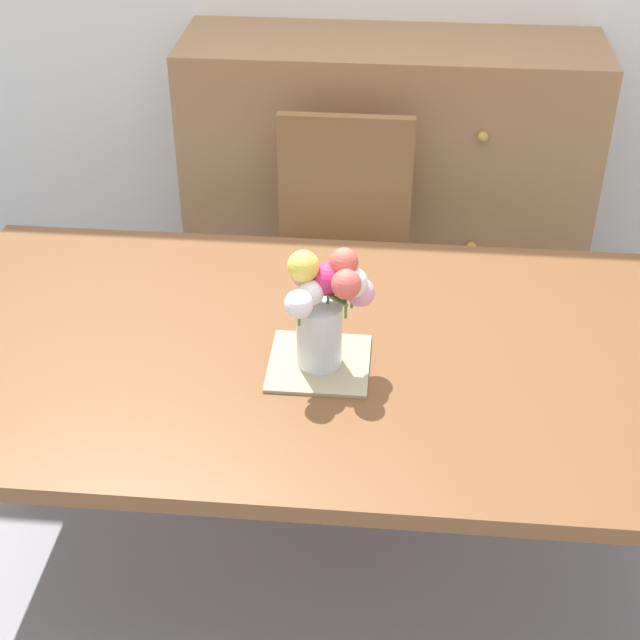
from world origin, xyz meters
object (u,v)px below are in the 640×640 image
(chair_far, at_px, (342,243))
(flower_vase, at_px, (325,300))
(dining_table, at_px, (322,375))
(dresser, at_px, (387,181))

(chair_far, bearing_deg, flower_vase, 91.53)
(dining_table, distance_m, dresser, 1.34)
(dresser, bearing_deg, chair_far, -104.23)
(chair_far, bearing_deg, dresser, -104.23)
(dresser, bearing_deg, dining_table, -94.84)
(dresser, relative_size, flower_vase, 5.03)
(dresser, height_order, flower_vase, flower_vase)
(chair_far, bearing_deg, dining_table, 90.83)
(dining_table, distance_m, flower_vase, 0.25)
(chair_far, relative_size, dresser, 0.64)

